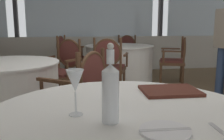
% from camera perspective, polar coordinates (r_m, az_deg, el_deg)
% --- Properties ---
extents(ground_plane, '(14.32, 14.32, 0.00)m').
position_cam_1_polar(ground_plane, '(2.70, 2.01, -14.59)').
color(ground_plane, '#756047').
extents(window_wall_far, '(11.02, 0.14, 2.65)m').
position_cam_1_polar(window_wall_far, '(6.11, -4.73, 9.66)').
color(window_wall_far, beige).
rests_on(window_wall_far, ground_plane).
extents(side_plate, '(0.20, 0.20, 0.01)m').
position_cam_1_polar(side_plate, '(1.00, 12.12, -13.56)').
color(side_plate, white).
rests_on(side_plate, foreground_table).
extents(butter_knife, '(0.20, 0.03, 0.00)m').
position_cam_1_polar(butter_knife, '(1.00, 12.13, -13.28)').
color(butter_knife, silver).
rests_on(butter_knife, foreground_table).
extents(dinner_fork, '(0.03, 0.18, 0.00)m').
position_cam_1_polar(dinner_fork, '(1.07, 24.00, -12.96)').
color(dinner_fork, silver).
rests_on(dinner_fork, foreground_table).
extents(water_bottle, '(0.07, 0.07, 0.34)m').
position_cam_1_polar(water_bottle, '(1.03, -0.36, -4.91)').
color(water_bottle, white).
rests_on(water_bottle, foreground_table).
extents(wine_glass, '(0.08, 0.08, 0.21)m').
position_cam_1_polar(wine_glass, '(1.12, -8.50, -2.74)').
color(wine_glass, white).
rests_on(wine_glass, foreground_table).
extents(water_tumbler, '(0.08, 0.08, 0.09)m').
position_cam_1_polar(water_tumbler, '(1.39, -0.31, -4.75)').
color(water_tumbler, white).
rests_on(water_tumbler, foreground_table).
extents(menu_book, '(0.35, 0.27, 0.02)m').
position_cam_1_polar(menu_book, '(1.56, 13.17, -4.66)').
color(menu_book, '#512319').
rests_on(menu_book, foreground_table).
extents(background_table_1, '(1.34, 1.34, 0.74)m').
position_cam_1_polar(background_table_1, '(4.94, 1.73, 1.43)').
color(background_table_1, white).
rests_on(background_table_1, ground_plane).
extents(dining_chair_1_0, '(0.59, 0.63, 0.92)m').
position_cam_1_polar(dining_chair_1_0, '(5.19, -10.34, 3.63)').
color(dining_chair_1_0, brown).
rests_on(dining_chair_1_0, ground_plane).
extents(dining_chair_1_1, '(0.63, 0.59, 0.95)m').
position_cam_1_polar(dining_chair_1_1, '(3.84, -0.71, 1.64)').
color(dining_chair_1_1, brown).
rests_on(dining_chair_1_1, ground_plane).
extents(dining_chair_1_2, '(0.59, 0.63, 0.91)m').
position_cam_1_polar(dining_chair_1_2, '(4.87, 14.62, 2.92)').
color(dining_chair_1_2, brown).
rests_on(dining_chair_1_2, ground_plane).
extents(dining_chair_1_3, '(0.63, 0.59, 0.89)m').
position_cam_1_polar(dining_chair_1_3, '(5.99, 3.31, 4.53)').
color(dining_chair_1_3, brown).
rests_on(dining_chair_1_3, ground_plane).
extents(background_table_3, '(1.17, 1.17, 0.74)m').
position_cam_1_polar(background_table_3, '(3.03, -22.89, -5.21)').
color(background_table_3, white).
rests_on(background_table_3, ground_plane).
extents(dining_chair_3_0, '(0.66, 0.65, 0.94)m').
position_cam_1_polar(dining_chair_3_0, '(3.70, -10.90, 0.91)').
color(dining_chair_3_0, brown).
rests_on(dining_chair_3_0, ground_plane).
extents(dining_chair_3_3, '(0.65, 0.66, 0.92)m').
position_cam_1_polar(dining_chair_3_3, '(2.31, -7.10, -4.75)').
color(dining_chair_3_3, brown).
rests_on(dining_chair_3_3, ground_plane).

